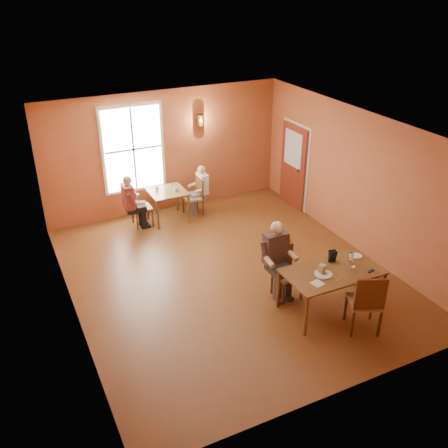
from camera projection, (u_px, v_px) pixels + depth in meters
name	position (u px, v px, depth m)	size (l,w,h in m)	color
ground	(228.00, 274.00, 10.02)	(6.00, 7.00, 0.01)	brown
wall_back	(165.00, 152.00, 12.14)	(6.00, 0.04, 3.00)	brown
wall_front	(347.00, 310.00, 6.53)	(6.00, 0.04, 3.00)	brown
wall_left	(65.00, 241.00, 8.18)	(0.04, 7.00, 3.00)	brown
wall_right	(356.00, 181.00, 10.50)	(0.04, 7.00, 3.00)	brown
ceiling	(229.00, 129.00, 8.65)	(6.00, 7.00, 0.04)	white
window	(133.00, 149.00, 11.70)	(1.36, 0.10, 1.96)	white
door	(293.00, 166.00, 12.52)	(0.12, 1.04, 2.10)	maroon
wall_sconce	(200.00, 120.00, 12.09)	(0.16, 0.16, 0.28)	brown
main_table	(330.00, 290.00, 8.86)	(1.70, 0.96, 0.80)	brown
chair_diner_main	(287.00, 274.00, 9.14)	(0.44, 0.44, 0.99)	#3D1A0E
diner_main	(289.00, 265.00, 9.02)	(0.57, 0.57, 1.41)	black
chair_empty	(364.00, 300.00, 8.29)	(0.50, 0.50, 1.13)	#401D0D
plate_food	(323.00, 274.00, 8.55)	(0.31, 0.31, 0.04)	silver
sandwich	(322.00, 269.00, 8.59)	(0.10, 0.10, 0.13)	tan
goblet_a	(351.00, 257.00, 8.87)	(0.09, 0.09, 0.22)	silver
goblet_c	(352.00, 266.00, 8.62)	(0.09, 0.09, 0.22)	white
menu_stand	(332.00, 256.00, 8.89)	(0.14, 0.07, 0.23)	black
knife	(340.00, 279.00, 8.43)	(0.23, 0.02, 0.00)	silver
napkin	(317.00, 283.00, 8.32)	(0.19, 0.19, 0.01)	silver
side_plate	(357.00, 256.00, 9.11)	(0.20, 0.20, 0.02)	white
sunglasses	(371.00, 271.00, 8.65)	(0.15, 0.04, 0.02)	black
second_table	(168.00, 205.00, 12.05)	(0.86, 0.86, 0.76)	brown
chair_diner_white	(193.00, 197.00, 12.26)	(0.41, 0.41, 0.94)	brown
diner_white	(194.00, 193.00, 12.22)	(0.47, 0.47, 1.17)	white
chair_diner_maroon	(142.00, 207.00, 11.76)	(0.42, 0.42, 0.95)	#3F210F
diner_maroon	(140.00, 200.00, 11.67)	(0.52, 0.52, 1.30)	maroon
cup_a	(176.00, 189.00, 11.85)	(0.12, 0.12, 0.09)	silver
cup_b	(157.00, 189.00, 11.89)	(0.10, 0.10, 0.09)	white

